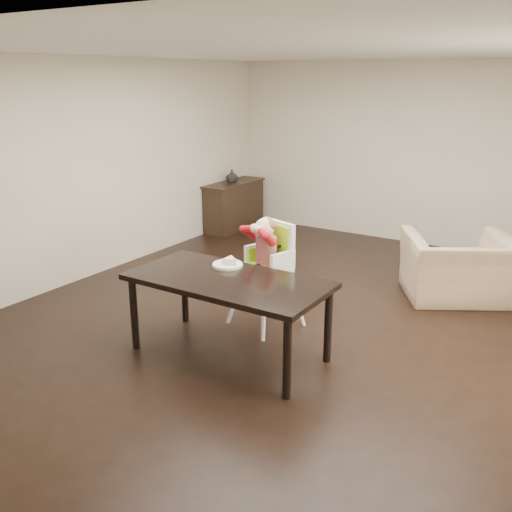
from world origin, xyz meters
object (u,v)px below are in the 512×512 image
Objects in this scene: dining_table at (228,287)px; high_chair at (268,250)px; sideboard at (234,205)px; armchair at (458,257)px.

dining_table is 0.79m from high_chair.
armchair is at bearing -17.31° from sideboard.
dining_table is 4.56m from sideboard.
dining_table is 1.58× the size of high_chair.
high_chair is at bearing -50.34° from sideboard.
sideboard reaches higher than dining_table.
sideboard is at bearing -47.78° from armchair.
dining_table is 1.56× the size of armchair.
high_chair is (-0.06, 0.78, 0.13)m from dining_table.
high_chair is 0.90× the size of sideboard.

